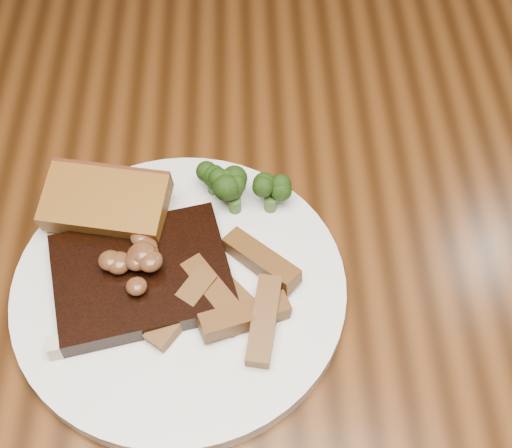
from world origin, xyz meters
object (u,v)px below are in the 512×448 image
Objects in this scene: dining_table at (238,293)px; plate at (180,290)px; chair_far at (212,64)px; steak at (142,277)px; garlic_bread at (109,216)px; potato_wedges at (238,297)px.

plate reaches higher than dining_table.
chair_far reaches higher than steak.
garlic_bread reaches higher than dining_table.
dining_table is 15.82× the size of potato_wedges.
chair_far is at bearing 93.77° from potato_wedges.
plate is 2.68× the size of garlic_bread.
dining_table is 0.12m from plate.
garlic_bread is (-0.04, 0.07, 0.00)m from steak.
chair_far reaches higher than dining_table.
potato_wedges is (0.12, -0.09, -0.00)m from garlic_bread.
dining_table is 10.54× the size of steak.
chair_far is 2.89× the size of plate.
potato_wedges is at bearing -20.64° from plate.
garlic_bread reaches higher than steak.
plate is at bearing -19.76° from steak.
potato_wedges is at bearing -28.58° from steak.
garlic_bread is (-0.12, 0.02, 0.12)m from dining_table.
steak is at bearing 173.18° from plate.
dining_table is at bearing 82.62° from chair_far.
potato_wedges is (0.08, -0.02, 0.00)m from steak.
garlic_bread and potato_wedges have the same top height.
dining_table is 14.34× the size of garlic_bread.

